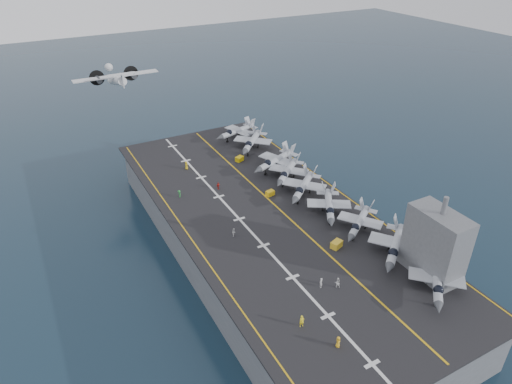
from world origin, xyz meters
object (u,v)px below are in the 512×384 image
island_superstructure (437,237)px  fighter_jet_0 (437,280)px  transport_plane (117,81)px  tow_cart_a (337,244)px

island_superstructure → fighter_jet_0: size_ratio=0.96×
island_superstructure → transport_plane: size_ratio=0.67×
fighter_jet_0 → tow_cart_a: 18.32m
fighter_jet_0 → tow_cart_a: (-7.02, 16.84, -1.64)m
fighter_jet_0 → island_superstructure: bearing=56.1°
fighter_jet_0 → tow_cart_a: bearing=112.6°
fighter_jet_0 → transport_plane: size_ratio=0.69×
fighter_jet_0 → transport_plane: bearing=107.2°
fighter_jet_0 → tow_cart_a: fighter_jet_0 is taller
transport_plane → tow_cart_a: bearing=-74.1°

